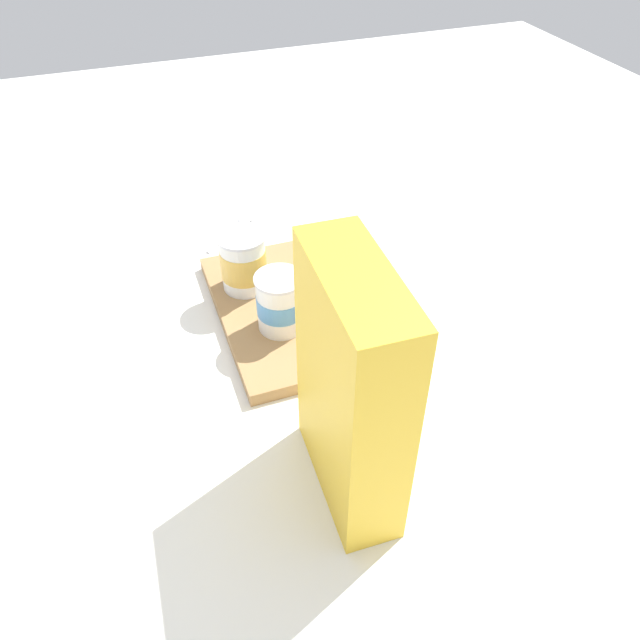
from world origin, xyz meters
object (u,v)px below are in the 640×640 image
cutting_board (296,307)px  spoon (237,226)px  yogurt_cup_back (243,262)px  banana_bunch (319,281)px  cereal_box (352,392)px  yogurt_cup_front (280,303)px

cutting_board → spoon: size_ratio=2.84×
yogurt_cup_back → banana_bunch: 0.12m
yogurt_cup_back → cutting_board: bearing=-136.2°
cutting_board → cereal_box: (-0.30, 0.04, 0.13)m
cereal_box → yogurt_cup_front: (0.25, -0.00, -0.08)m
yogurt_cup_front → cereal_box: bearing=179.9°
cereal_box → yogurt_cup_back: 0.37m
cereal_box → yogurt_cup_back: size_ratio=3.17×
banana_bunch → spoon: bearing=16.1°
yogurt_cup_front → yogurt_cup_back: bearing=13.0°
cutting_board → banana_bunch: banana_bunch is taller
cutting_board → yogurt_cup_front: yogurt_cup_front is taller
cereal_box → banana_bunch: 0.34m
yogurt_cup_back → banana_bunch: size_ratio=0.49×
cutting_board → cereal_box: size_ratio=1.09×
cereal_box → banana_bunch: (0.31, -0.08, -0.11)m
cutting_board → yogurt_cup_back: yogurt_cup_back is taller
cereal_box → spoon: (0.55, -0.01, -0.14)m
cutting_board → cereal_box: bearing=173.0°
cutting_board → banana_bunch: 0.05m
yogurt_cup_front → yogurt_cup_back: yogurt_cup_back is taller
yogurt_cup_front → yogurt_cup_back: (0.11, 0.02, 0.00)m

